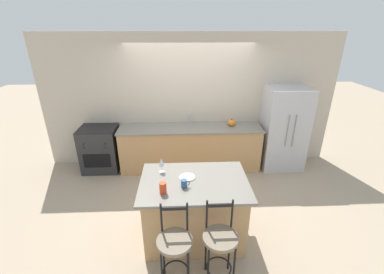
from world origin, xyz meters
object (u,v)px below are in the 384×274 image
object	(u,v)px
dinner_plate	(187,177)
pumpkin_decoration	(232,123)
refrigerator	(284,129)
tumbler_cup	(163,188)
oven_range	(101,149)
bar_stool_far	(220,244)
wine_glass	(161,162)
bar_stool_near	(175,248)
coffee_mug	(184,183)

from	to	relation	value
dinner_plate	pumpkin_decoration	distance (m)	2.14
refrigerator	tumbler_cup	bearing A→B (deg)	-136.87
oven_range	refrigerator	bearing A→B (deg)	-0.44
bar_stool_far	oven_range	bearing A→B (deg)	127.72
refrigerator	wine_glass	world-z (taller)	refrigerator
wine_glass	bar_stool_near	bearing A→B (deg)	-79.36
oven_range	pumpkin_decoration	xyz separation A→B (m)	(2.70, 0.02, 0.52)
oven_range	coffee_mug	world-z (taller)	coffee_mug
pumpkin_decoration	bar_stool_near	bearing A→B (deg)	-112.19
tumbler_cup	pumpkin_decoration	bearing A→B (deg)	60.62
tumbler_cup	oven_range	bearing A→B (deg)	122.99
refrigerator	coffee_mug	xyz separation A→B (m)	(-2.07, -2.07, 0.12)
oven_range	bar_stool_far	xyz separation A→B (m)	(2.08, -2.69, 0.09)
refrigerator	pumpkin_decoration	size ratio (longest dim) A/B	10.38
refrigerator	coffee_mug	distance (m)	2.93
pumpkin_decoration	coffee_mug	bearing A→B (deg)	-115.20
pumpkin_decoration	oven_range	bearing A→B (deg)	-179.47
bar_stool_far	tumbler_cup	bearing A→B (deg)	143.46
bar_stool_far	pumpkin_decoration	bearing A→B (deg)	77.22
bar_stool_far	tumbler_cup	size ratio (longest dim) A/B	7.25
bar_stool_near	wine_glass	bearing A→B (deg)	100.64
oven_range	dinner_plate	size ratio (longest dim) A/B	4.27
bar_stool_far	coffee_mug	xyz separation A→B (m)	(-0.38, 0.59, 0.42)
bar_stool_far	wine_glass	bearing A→B (deg)	125.50
refrigerator	oven_range	world-z (taller)	refrigerator
dinner_plate	pumpkin_decoration	bearing A→B (deg)	63.39
refrigerator	bar_stool_near	size ratio (longest dim) A/B	1.62
coffee_mug	pumpkin_decoration	world-z (taller)	pumpkin_decoration
dinner_plate	tumbler_cup	bearing A→B (deg)	-132.86
oven_range	bar_stool_far	world-z (taller)	bar_stool_far
wine_glass	tumbler_cup	distance (m)	0.50
oven_range	bar_stool_far	bearing A→B (deg)	-52.28
refrigerator	wine_glass	xyz separation A→B (m)	(-2.38, -1.69, 0.22)
tumbler_cup	pumpkin_decoration	world-z (taller)	tumbler_cup
bar_stool_near	wine_glass	world-z (taller)	wine_glass
wine_glass	coffee_mug	bearing A→B (deg)	-51.03
bar_stool_far	pumpkin_decoration	size ratio (longest dim) A/B	6.41
refrigerator	tumbler_cup	distance (m)	3.20
bar_stool_far	tumbler_cup	distance (m)	0.92
wine_glass	coffee_mug	size ratio (longest dim) A/B	1.91
wine_glass	coffee_mug	xyz separation A→B (m)	(0.31, -0.38, -0.10)
bar_stool_near	tumbler_cup	size ratio (longest dim) A/B	7.25
bar_stool_near	dinner_plate	bearing A→B (deg)	79.00
bar_stool_near	pumpkin_decoration	world-z (taller)	pumpkin_decoration
refrigerator	bar_stool_far	world-z (taller)	refrigerator
bar_stool_near	wine_glass	xyz separation A→B (m)	(-0.19, 1.00, 0.52)
bar_stool_near	dinner_plate	size ratio (longest dim) A/B	4.85
oven_range	dinner_plate	world-z (taller)	dinner_plate
oven_range	bar_stool_near	world-z (taller)	bar_stool_near
dinner_plate	pumpkin_decoration	xyz separation A→B (m)	(0.96, 1.91, 0.05)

